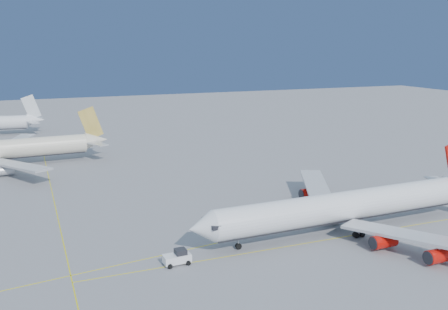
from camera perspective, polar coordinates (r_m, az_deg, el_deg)
The scene contains 5 objects.
ground at distance 101.07m, azimuth 5.59°, elevation -7.11°, with size 500.00×500.00×0.00m, color slate.
taxiway_lines at distance 101.15m, azimuth -3.57°, elevation -7.05°, with size 118.86×140.00×0.02m.
airliner_virgin at distance 95.52m, azimuth 14.08°, elevation -5.68°, with size 62.43×56.15×15.42m.
airliner_etihad at distance 153.64m, azimuth -24.19°, elevation 0.53°, with size 60.64×55.98×15.83m.
pushback_tug at distance 80.44m, azimuth -5.32°, elevation -11.57°, with size 4.37×2.77×2.41m.
Camera 1 is at (-44.39, -84.21, 33.95)m, focal length 40.00 mm.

